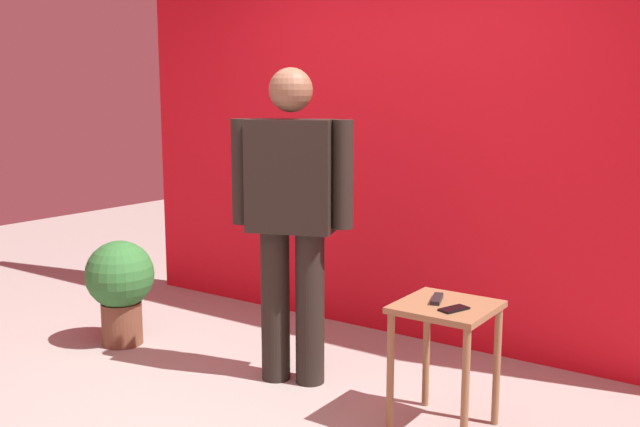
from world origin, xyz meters
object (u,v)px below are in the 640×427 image
Objects in this scene: standing_person at (292,210)px; cell_phone at (454,309)px; side_table at (446,329)px; potted_plant at (120,283)px; tv_remote at (437,299)px.

standing_person is 12.22× the size of cell_phone.
standing_person is at bearing 176.31° from side_table.
potted_plant reaches higher than side_table.
side_table is 4.39× the size of cell_phone.
potted_plant is (-2.32, -0.02, -0.23)m from cell_phone.
potted_plant reaches higher than cell_phone.
side_table is 3.72× the size of tv_remote.
cell_phone is at bearing -44.36° from side_table.
cell_phone is at bearing -53.08° from tv_remote.
tv_remote is at bearing 165.95° from cell_phone.
cell_phone reaches higher than side_table.
tv_remote reaches higher than side_table.
tv_remote is 0.25× the size of potted_plant.
standing_person reaches higher than tv_remote.
side_table is at bearing 156.20° from cell_phone.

